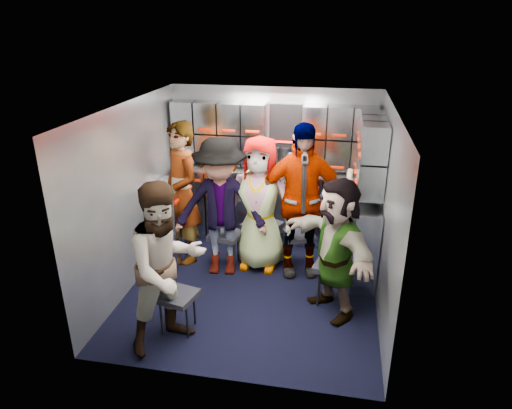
% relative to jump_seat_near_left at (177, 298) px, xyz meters
% --- Properties ---
extents(floor, '(3.00, 3.00, 0.00)m').
position_rel_jump_seat_near_left_xyz_m(floor, '(0.59, 0.91, -0.38)').
color(floor, black).
rests_on(floor, ground).
extents(wall_back, '(2.80, 0.04, 2.10)m').
position_rel_jump_seat_near_left_xyz_m(wall_back, '(0.59, 2.41, 0.67)').
color(wall_back, '#979DA4').
rests_on(wall_back, ground).
extents(wall_left, '(0.04, 3.00, 2.10)m').
position_rel_jump_seat_near_left_xyz_m(wall_left, '(-0.81, 0.91, 0.67)').
color(wall_left, '#979DA4').
rests_on(wall_left, ground).
extents(wall_right, '(0.04, 3.00, 2.10)m').
position_rel_jump_seat_near_left_xyz_m(wall_right, '(1.99, 0.91, 0.67)').
color(wall_right, '#979DA4').
rests_on(wall_right, ground).
extents(ceiling, '(2.80, 3.00, 0.02)m').
position_rel_jump_seat_near_left_xyz_m(ceiling, '(0.59, 0.91, 1.72)').
color(ceiling, silver).
rests_on(ceiling, wall_back).
extents(cart_bank_back, '(2.68, 0.38, 0.99)m').
position_rel_jump_seat_near_left_xyz_m(cart_bank_back, '(0.59, 2.20, 0.12)').
color(cart_bank_back, '#9CA2AC').
rests_on(cart_bank_back, ground).
extents(cart_bank_left, '(0.38, 0.76, 0.99)m').
position_rel_jump_seat_near_left_xyz_m(cart_bank_left, '(-0.60, 1.47, 0.12)').
color(cart_bank_left, '#9CA2AC').
rests_on(cart_bank_left, ground).
extents(counter, '(2.68, 0.42, 0.03)m').
position_rel_jump_seat_near_left_xyz_m(counter, '(0.59, 2.20, 0.64)').
color(counter, '#B7B9BF').
rests_on(counter, cart_bank_back).
extents(locker_bank_back, '(2.68, 0.28, 0.82)m').
position_rel_jump_seat_near_left_xyz_m(locker_bank_back, '(0.59, 2.26, 1.11)').
color(locker_bank_back, '#9CA2AC').
rests_on(locker_bank_back, wall_back).
extents(locker_bank_right, '(0.28, 1.00, 0.82)m').
position_rel_jump_seat_near_left_xyz_m(locker_bank_right, '(1.84, 1.61, 1.11)').
color(locker_bank_right, '#9CA2AC').
rests_on(locker_bank_right, wall_right).
extents(right_cabinet, '(0.28, 1.20, 1.00)m').
position_rel_jump_seat_near_left_xyz_m(right_cabinet, '(1.84, 1.51, 0.12)').
color(right_cabinet, '#9CA2AC').
rests_on(right_cabinet, ground).
extents(coffee_niche, '(0.46, 0.16, 0.84)m').
position_rel_jump_seat_near_left_xyz_m(coffee_niche, '(0.77, 2.32, 1.09)').
color(coffee_niche, black).
rests_on(coffee_niche, wall_back).
extents(red_latch_strip, '(2.60, 0.02, 0.03)m').
position_rel_jump_seat_near_left_xyz_m(red_latch_strip, '(0.59, 2.00, 0.50)').
color(red_latch_strip, '#9B1200').
rests_on(red_latch_strip, cart_bank_back).
extents(jump_seat_near_left, '(0.43, 0.42, 0.43)m').
position_rel_jump_seat_near_left_xyz_m(jump_seat_near_left, '(0.00, 0.00, 0.00)').
color(jump_seat_near_left, black).
rests_on(jump_seat_near_left, ground).
extents(jump_seat_mid_left, '(0.42, 0.41, 0.44)m').
position_rel_jump_seat_near_left_xyz_m(jump_seat_mid_left, '(0.14, 1.38, 0.01)').
color(jump_seat_mid_left, black).
rests_on(jump_seat_mid_left, ground).
extents(jump_seat_center, '(0.55, 0.54, 0.50)m').
position_rel_jump_seat_near_left_xyz_m(jump_seat_center, '(0.57, 1.61, 0.07)').
color(jump_seat_center, black).
rests_on(jump_seat_center, ground).
extents(jump_seat_mid_right, '(0.45, 0.43, 0.42)m').
position_rel_jump_seat_near_left_xyz_m(jump_seat_mid_right, '(1.06, 1.56, -0.00)').
color(jump_seat_mid_right, black).
rests_on(jump_seat_mid_right, ground).
extents(jump_seat_near_right, '(0.47, 0.46, 0.47)m').
position_rel_jump_seat_near_left_xyz_m(jump_seat_near_right, '(1.51, 0.79, 0.04)').
color(jump_seat_near_right, black).
rests_on(jump_seat_near_right, ground).
extents(attendant_standing, '(0.77, 0.77, 1.81)m').
position_rel_jump_seat_near_left_xyz_m(attendant_standing, '(-0.41, 1.44, 0.53)').
color(attendant_standing, black).
rests_on(attendant_standing, ground).
extents(attendant_arc_a, '(0.99, 1.01, 1.65)m').
position_rel_jump_seat_near_left_xyz_m(attendant_arc_a, '(0.00, -0.18, 0.45)').
color(attendant_arc_a, black).
rests_on(attendant_arc_a, ground).
extents(attendant_arc_b, '(1.16, 0.74, 1.70)m').
position_rel_jump_seat_near_left_xyz_m(attendant_arc_b, '(0.14, 1.20, 0.47)').
color(attendant_arc_b, black).
rests_on(attendant_arc_b, ground).
extents(attendant_arc_c, '(0.86, 0.60, 1.68)m').
position_rel_jump_seat_near_left_xyz_m(attendant_arc_c, '(0.57, 1.43, 0.46)').
color(attendant_arc_c, black).
rests_on(attendant_arc_c, ground).
extents(attendant_arc_d, '(1.17, 0.69, 1.87)m').
position_rel_jump_seat_near_left_xyz_m(attendant_arc_d, '(1.06, 1.38, 0.56)').
color(attendant_arc_d, black).
rests_on(attendant_arc_d, ground).
extents(attendant_arc_e, '(1.19, 1.39, 1.51)m').
position_rel_jump_seat_near_left_xyz_m(attendant_arc_e, '(1.51, 0.61, 0.38)').
color(attendant_arc_e, black).
rests_on(attendant_arc_e, ground).
extents(bottle_left, '(0.06, 0.06, 0.24)m').
position_rel_jump_seat_near_left_xyz_m(bottle_left, '(0.01, 2.15, 0.77)').
color(bottle_left, white).
rests_on(bottle_left, counter).
extents(bottle_mid, '(0.06, 0.06, 0.27)m').
position_rel_jump_seat_near_left_xyz_m(bottle_mid, '(0.43, 2.15, 0.79)').
color(bottle_mid, white).
rests_on(bottle_mid, counter).
extents(bottle_right, '(0.07, 0.07, 0.24)m').
position_rel_jump_seat_near_left_xyz_m(bottle_right, '(0.85, 2.15, 0.78)').
color(bottle_right, white).
rests_on(bottle_right, counter).
extents(cup_left, '(0.07, 0.07, 0.10)m').
position_rel_jump_seat_near_left_xyz_m(cup_left, '(0.07, 2.14, 0.71)').
color(cup_left, beige).
rests_on(cup_left, counter).
extents(cup_right, '(0.08, 0.08, 0.10)m').
position_rel_jump_seat_near_left_xyz_m(cup_right, '(1.63, 2.14, 0.70)').
color(cup_right, beige).
rests_on(cup_right, counter).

